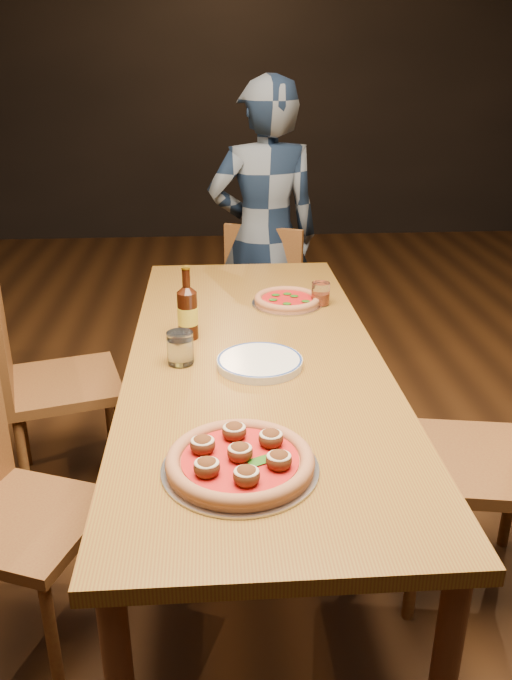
{
  "coord_description": "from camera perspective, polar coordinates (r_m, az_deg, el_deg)",
  "views": [
    {
      "loc": [
        -0.13,
        -1.92,
        1.62
      ],
      "look_at": [
        0.0,
        -0.05,
        0.82
      ],
      "focal_mm": 35.0,
      "sensor_mm": 36.0,
      "label": 1
    }
  ],
  "objects": [
    {
      "name": "ground",
      "position": [
        2.52,
        -0.08,
        -16.93
      ],
      "size": [
        9.0,
        9.0,
        0.0
      ],
      "primitive_type": "plane",
      "color": "black"
    },
    {
      "name": "table_main",
      "position": [
        2.15,
        -0.09,
        -2.95
      ],
      "size": [
        0.8,
        2.0,
        0.75
      ],
      "color": "brown",
      "rests_on": "ground"
    },
    {
      "name": "chair_main_nw",
      "position": [
        2.04,
        -19.32,
        -14.35
      ],
      "size": [
        0.51,
        0.51,
        0.85
      ],
      "primitive_type": null,
      "rotation": [
        0.0,
        0.0,
        1.2
      ],
      "color": "brown",
      "rests_on": "ground"
    },
    {
      "name": "chair_main_sw",
      "position": [
        2.7,
        -16.26,
        -3.5
      ],
      "size": [
        0.52,
        0.52,
        0.91
      ],
      "primitive_type": null,
      "rotation": [
        0.0,
        0.0,
        1.85
      ],
      "color": "brown",
      "rests_on": "ground"
    },
    {
      "name": "chair_main_e",
      "position": [
        2.2,
        18.41,
        -9.7
      ],
      "size": [
        0.51,
        0.51,
        0.95
      ],
      "primitive_type": null,
      "rotation": [
        0.0,
        0.0,
        -1.74
      ],
      "color": "brown",
      "rests_on": "ground"
    },
    {
      "name": "chair_end",
      "position": [
        3.29,
        -0.54,
        2.12
      ],
      "size": [
        0.55,
        0.55,
        0.89
      ],
      "primitive_type": null,
      "rotation": [
        0.0,
        0.0,
        -0.42
      ],
      "color": "brown",
      "rests_on": "ground"
    },
    {
      "name": "pizza_meatball",
      "position": [
        1.54,
        -1.38,
        -10.3
      ],
      "size": [
        0.36,
        0.36,
        0.07
      ],
      "rotation": [
        0.0,
        0.0,
        0.37
      ],
      "color": "#B7B7BF",
      "rests_on": "table_main"
    },
    {
      "name": "pizza_margherita",
      "position": [
        2.54,
        2.69,
        3.47
      ],
      "size": [
        0.27,
        0.27,
        0.04
      ],
      "rotation": [
        0.0,
        0.0,
        0.4
      ],
      "color": "#B7B7BF",
      "rests_on": "table_main"
    },
    {
      "name": "plate_stack",
      "position": [
        2.03,
        0.32,
        -1.96
      ],
      "size": [
        0.26,
        0.26,
        0.03
      ],
      "primitive_type": "cylinder",
      "color": "white",
      "rests_on": "table_main"
    },
    {
      "name": "beer_bottle",
      "position": [
        2.22,
        -5.9,
        2.27
      ],
      "size": [
        0.07,
        0.07,
        0.24
      ],
      "rotation": [
        0.0,
        0.0,
        -0.02
      ],
      "color": "black",
      "rests_on": "table_main"
    },
    {
      "name": "water_glass",
      "position": [
        2.05,
        -6.53,
        -0.69
      ],
      "size": [
        0.08,
        0.08,
        0.1
      ],
      "primitive_type": "cylinder",
      "color": "white",
      "rests_on": "table_main"
    },
    {
      "name": "amber_glass",
      "position": [
        2.54,
        5.57,
        3.99
      ],
      "size": [
        0.07,
        0.07,
        0.09
      ],
      "primitive_type": "cylinder",
      "color": "#9D3411",
      "rests_on": "table_main"
    },
    {
      "name": "diner",
      "position": [
        3.39,
        0.75,
        8.73
      ],
      "size": [
        0.61,
        0.44,
        1.56
      ],
      "primitive_type": "imported",
      "rotation": [
        0.0,
        0.0,
        3.27
      ],
      "color": "black",
      "rests_on": "ground"
    }
  ]
}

